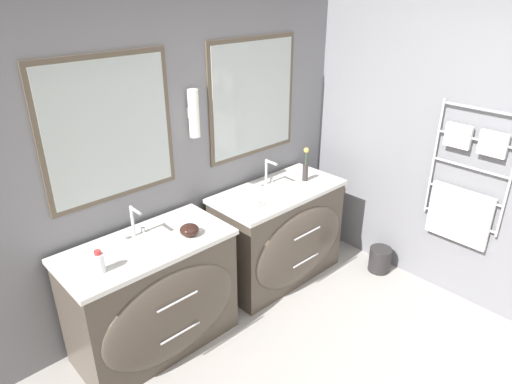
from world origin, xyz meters
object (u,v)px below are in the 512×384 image
Objects in this scene: vanity_left at (155,297)px; amenity_bowl at (189,230)px; toiletry_bottle at (99,262)px; vanity_right at (280,234)px; waste_bin at (380,259)px; flower_vase at (305,168)px.

amenity_bowl is at bearing -13.31° from vanity_left.
amenity_bowl reaches higher than vanity_left.
vanity_right is at bearing 2.00° from toiletry_bottle.
vanity_right is 7.80× the size of toiletry_bottle.
flower_vase is at bearing 126.95° from waste_bin.
waste_bin is (0.74, -0.57, -0.32)m from vanity_right.
toiletry_bottle is at bearing -177.97° from flower_vase.
flower_vase is (1.95, 0.07, 0.05)m from toiletry_bottle.
waste_bin is at bearing -37.46° from vanity_right.
flower_vase reaches higher than waste_bin.
vanity_right is 1.71m from toiletry_bottle.
flower_vase is at bearing 2.15° from vanity_right.
vanity_left and vanity_right have the same top height.
amenity_bowl is (-0.99, -0.07, 0.46)m from vanity_right.
vanity_left is 8.64× the size of amenity_bowl.
vanity_left is at bearing 8.88° from toiletry_bottle.
waste_bin is (0.44, -0.58, -0.86)m from flower_vase.
vanity_left is 2.12m from waste_bin.
waste_bin is (2.39, -0.51, -0.81)m from toiletry_bottle.
amenity_bowl is at bearing -0.88° from toiletry_bottle.
toiletry_bottle is 2.57m from waste_bin.
vanity_left is 1.00× the size of vanity_right.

